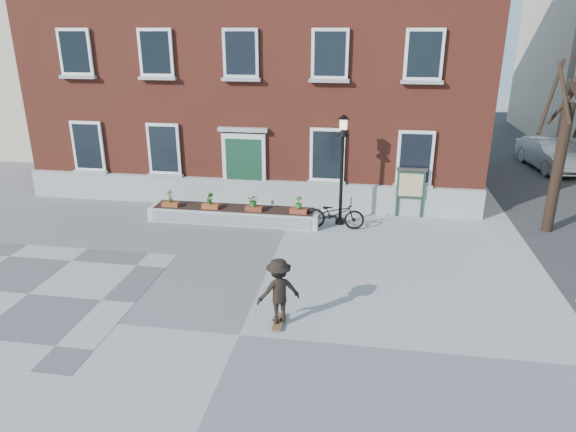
% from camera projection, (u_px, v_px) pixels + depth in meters
% --- Properties ---
extents(ground, '(100.00, 100.00, 0.00)m').
position_uv_depth(ground, '(239.00, 335.00, 11.79)').
color(ground, '#949496').
rests_on(ground, ground).
extents(checker_patch, '(6.00, 6.00, 0.01)m').
position_uv_depth(checker_patch, '(29.00, 294.00, 13.60)').
color(checker_patch, '#545456').
rests_on(checker_patch, ground).
extents(distant_building, '(10.00, 12.00, 13.00)m').
position_uv_depth(distant_building, '(26.00, 31.00, 30.76)').
color(distant_building, beige).
rests_on(distant_building, ground).
extents(bicycle, '(2.09, 0.79, 1.08)m').
position_uv_depth(bicycle, '(335.00, 214.00, 17.91)').
color(bicycle, black).
rests_on(bicycle, ground).
extents(parked_car, '(2.30, 4.84, 1.53)m').
position_uv_depth(parked_car, '(550.00, 154.00, 25.47)').
color(parked_car, silver).
rests_on(parked_car, ground).
extents(brick_building, '(18.40, 10.85, 12.60)m').
position_uv_depth(brick_building, '(268.00, 36.00, 22.88)').
color(brick_building, maroon).
rests_on(brick_building, ground).
extents(planter_assembly, '(6.20, 1.12, 1.15)m').
position_uv_depth(planter_assembly, '(234.00, 213.00, 18.64)').
color(planter_assembly, silver).
rests_on(planter_assembly, ground).
extents(bare_tree, '(1.83, 1.83, 6.16)m').
position_uv_depth(bare_tree, '(561.00, 152.00, 16.93)').
color(bare_tree, black).
rests_on(bare_tree, ground).
extents(lamp_post, '(0.40, 0.40, 3.93)m').
position_uv_depth(lamp_post, '(342.00, 155.00, 17.64)').
color(lamp_post, black).
rests_on(lamp_post, ground).
extents(notice_board, '(1.10, 0.16, 1.87)m').
position_uv_depth(notice_board, '(411.00, 184.00, 18.77)').
color(notice_board, '#183121').
rests_on(notice_board, ground).
extents(skateboarder, '(1.20, 1.01, 1.69)m').
position_uv_depth(skateboarder, '(279.00, 291.00, 11.95)').
color(skateboarder, brown).
rests_on(skateboarder, ground).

